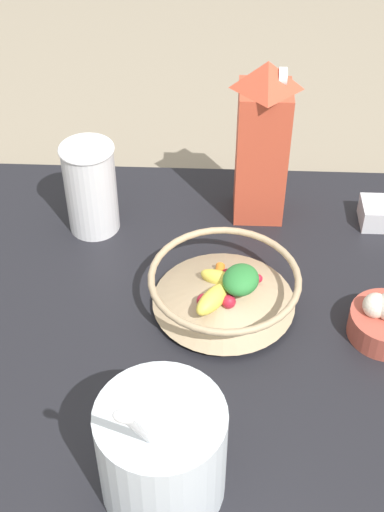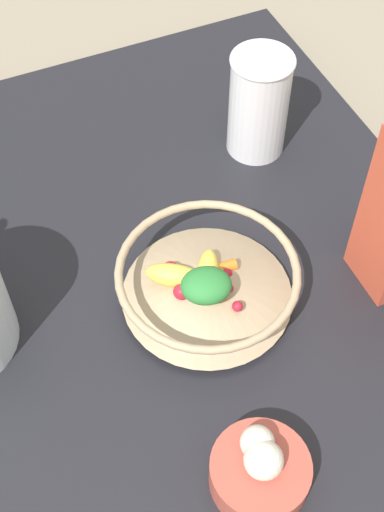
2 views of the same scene
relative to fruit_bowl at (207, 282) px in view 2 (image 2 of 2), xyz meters
The scene contains 5 objects.
ground_plane 0.14m from the fruit_bowl, 160.23° to the left, with size 6.00×6.00×0.00m, color gray.
countertop 0.13m from the fruit_bowl, 160.23° to the left, with size 0.91×0.91×0.04m.
fruit_bowl is the anchor object (origin of this frame).
drinking_cup 0.27m from the fruit_bowl, 50.75° to the left, with size 0.08×0.08×0.15m.
garlic_bowl 0.22m from the fruit_bowl, 100.87° to the right, with size 0.10×0.10×0.07m.
Camera 2 is at (-0.09, -0.46, 0.75)m, focal length 50.00 mm.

